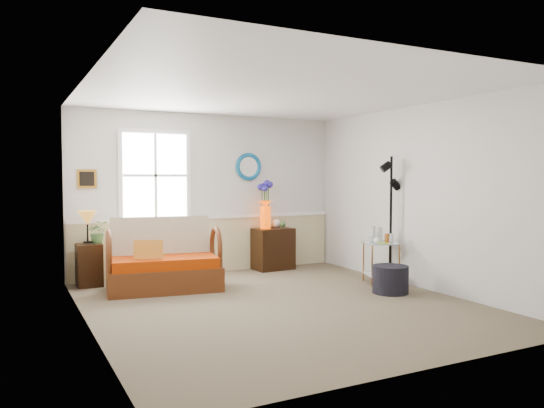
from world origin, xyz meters
name	(u,v)px	position (x,y,z in m)	size (l,w,h in m)	color
floor	(280,305)	(0.00, 0.00, 0.00)	(4.50, 5.00, 0.01)	brown
ceiling	(280,93)	(0.00, 0.00, 2.60)	(4.50, 5.00, 0.01)	white
walls	(280,200)	(0.00, 0.00, 1.30)	(4.51, 5.01, 2.60)	silver
wainscot	(210,245)	(0.00, 2.48, 0.45)	(4.46, 0.02, 0.90)	#C7B889
chair_rail	(210,217)	(0.00, 2.47, 0.92)	(4.46, 0.04, 0.06)	white
window	(155,175)	(-0.90, 2.47, 1.60)	(1.14, 0.06, 1.44)	white
picture	(87,179)	(-1.92, 2.48, 1.55)	(0.28, 0.03, 0.28)	orange
mirror	(248,167)	(0.70, 2.48, 1.75)	(0.47, 0.47, 0.07)	teal
loveseat	(164,254)	(-1.04, 1.49, 0.50)	(1.53, 0.87, 1.00)	#562311
throw_pillow	(148,255)	(-1.28, 1.41, 0.52)	(0.39, 0.10, 0.39)	#D1510A
lamp_stand	(89,265)	(-1.94, 2.22, 0.31)	(0.35, 0.35, 0.61)	black
table_lamp	(88,228)	(-1.96, 2.22, 0.85)	(0.26, 0.26, 0.48)	orange
potted_plant	(98,234)	(-1.81, 2.25, 0.74)	(0.30, 0.33, 0.26)	#406B35
cabinet	(273,249)	(1.06, 2.26, 0.35)	(0.66, 0.42, 0.70)	black
flower_vase	(265,205)	(0.93, 2.29, 1.10)	(0.23, 0.23, 0.79)	#F34600
side_table	(381,263)	(1.95, 0.48, 0.31)	(0.48, 0.48, 0.61)	#AB7230
tabletop_items	(381,234)	(1.93, 0.48, 0.73)	(0.38, 0.38, 0.23)	silver
floor_lamp	(391,220)	(2.10, 0.45, 0.94)	(0.27, 0.27, 1.88)	black
ottoman	(390,279)	(1.64, -0.11, 0.19)	(0.49, 0.49, 0.37)	black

